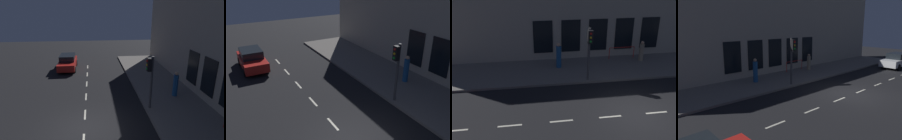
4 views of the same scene
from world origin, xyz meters
TOP-DOWN VIEW (x-y plane):
  - ground_plane at (0.00, 0.00)m, footprint 60.00×60.00m
  - sidewalk at (6.25, 0.00)m, footprint 4.50×32.00m
  - traffic_light at (4.21, 1.78)m, footprint 0.50×0.32m
  - parked_car_1 at (-2.16, 11.51)m, footprint 1.89×4.28m
  - pedestrian_1 at (6.74, 3.43)m, footprint 0.41×0.41m

SIDE VIEW (x-z plane):
  - ground_plane at x=0.00m, z-range 0.00..0.00m
  - sidewalk at x=6.25m, z-range 0.00..0.15m
  - parked_car_1 at x=-2.16m, z-range 0.00..1.58m
  - pedestrian_1 at x=6.74m, z-range 0.09..1.99m
  - traffic_light at x=4.21m, z-range 0.75..4.29m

